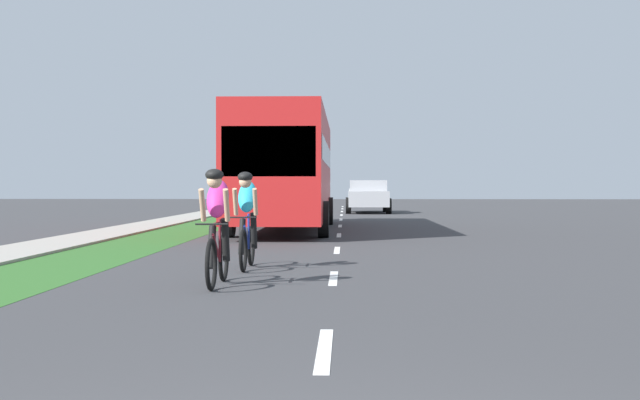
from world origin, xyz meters
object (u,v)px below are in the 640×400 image
bus_red (286,166)px  pickup_silver (368,196)px  cyclist_trailing (247,219)px  cyclist_lead (217,226)px

bus_red → pickup_silver: bearing=79.3°
pickup_silver → cyclist_trailing: bearing=-95.7°
cyclist_lead → pickup_silver: size_ratio=0.34×
cyclist_trailing → bus_red: bus_red is taller
cyclist_trailing → pickup_silver: (2.74, 27.42, 0.02)m
cyclist_lead → pickup_silver: (2.86, 29.65, 0.02)m
cyclist_lead → cyclist_trailing: 2.23m
cyclist_lead → pickup_silver: bearing=84.5°
bus_red → pickup_silver: bus_red is taller
cyclist_trailing → pickup_silver: 27.56m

